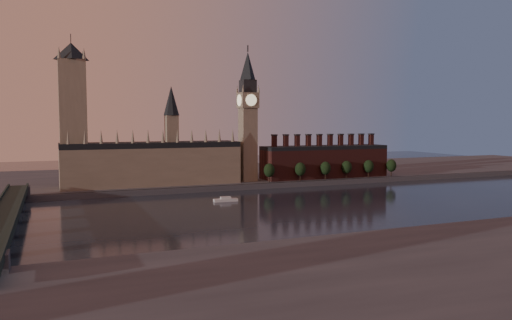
{
  "coord_description": "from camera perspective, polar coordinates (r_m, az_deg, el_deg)",
  "views": [
    {
      "loc": [
        -134.8,
        -258.22,
        51.03
      ],
      "look_at": [
        -5.69,
        55.0,
        25.15
      ],
      "focal_mm": 35.0,
      "sensor_mm": 36.0,
      "label": 1
    }
  ],
  "objects": [
    {
      "name": "embankment_tree_2",
      "position": [
        409.91,
        7.95,
        -0.93
      ],
      "size": [
        8.6,
        8.6,
        14.88
      ],
      "color": "black",
      "rests_on": "north_bank"
    },
    {
      "name": "embankment_tree_0",
      "position": [
        388.59,
        1.52,
        -1.18
      ],
      "size": [
        8.6,
        8.6,
        14.88
      ],
      "color": "black",
      "rests_on": "north_bank"
    },
    {
      "name": "palace_of_westminster",
      "position": [
        380.85,
        -11.68,
        -0.15
      ],
      "size": [
        130.0,
        30.3,
        74.0
      ],
      "color": "gray",
      "rests_on": "north_bank"
    },
    {
      "name": "embankment_tree_3",
      "position": [
        422.02,
        10.32,
        -0.81
      ],
      "size": [
        8.6,
        8.6,
        14.88
      ],
      "color": "black",
      "rests_on": "north_bank"
    },
    {
      "name": "westminster_bridge",
      "position": [
        260.0,
        -26.66,
        -5.75
      ],
      "size": [
        14.0,
        200.0,
        11.55
      ],
      "color": "black",
      "rests_on": "ground"
    },
    {
      "name": "victoria_tower",
      "position": [
        373.6,
        -20.22,
        5.34
      ],
      "size": [
        24.0,
        24.0,
        108.0
      ],
      "color": "gray",
      "rests_on": "north_bank"
    },
    {
      "name": "embankment_tree_1",
      "position": [
        399.08,
        5.08,
        -1.05
      ],
      "size": [
        8.6,
        8.6,
        14.88
      ],
      "color": "black",
      "rests_on": "north_bank"
    },
    {
      "name": "north_bank",
      "position": [
        459.24,
        -5.2,
        -1.78
      ],
      "size": [
        900.0,
        182.0,
        4.0
      ],
      "color": "#4D4D52",
      "rests_on": "ground"
    },
    {
      "name": "river_boat",
      "position": [
        321.98,
        -3.49,
        -4.54
      ],
      "size": [
        15.81,
        5.55,
        3.11
      ],
      "rotation": [
        0.0,
        0.0,
        -0.07
      ],
      "color": "silver",
      "rests_on": "ground"
    },
    {
      "name": "embankment_tree_4",
      "position": [
        433.66,
        12.74,
        -0.71
      ],
      "size": [
        8.6,
        8.6,
        14.88
      ],
      "color": "black",
      "rests_on": "north_bank"
    },
    {
      "name": "chimney_block",
      "position": [
        427.58,
        7.83,
        -0.13
      ],
      "size": [
        110.0,
        25.0,
        37.0
      ],
      "color": "#50211E",
      "rests_on": "north_bank"
    },
    {
      "name": "big_ben",
      "position": [
        395.71,
        -0.94,
        5.21
      ],
      "size": [
        15.0,
        15.0,
        107.0
      ],
      "color": "gray",
      "rests_on": "north_bank"
    },
    {
      "name": "ground",
      "position": [
        295.72,
        5.11,
        -5.59
      ],
      "size": [
        900.0,
        900.0,
        0.0
      ],
      "primitive_type": "plane",
      "color": "black",
      "rests_on": "ground"
    },
    {
      "name": "embankment_tree_5",
      "position": [
        446.13,
        15.21,
        -0.61
      ],
      "size": [
        8.6,
        8.6,
        14.88
      ],
      "color": "black",
      "rests_on": "north_bank"
    }
  ]
}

